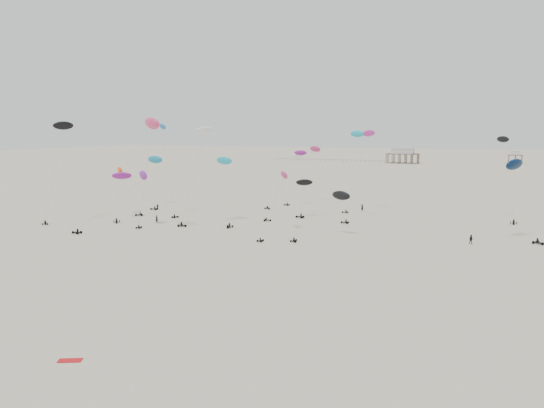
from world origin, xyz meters
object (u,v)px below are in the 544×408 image
at_px(spectator_0, 157,223).
at_px(rig_0, 225,175).
at_px(pavilion_main, 403,157).
at_px(rig_4, 121,185).
at_px(pavilion_small, 515,158).
at_px(rig_9, 303,193).

bearing_deg(spectator_0, rig_0, -145.74).
height_order(pavilion_main, rig_4, rig_4).
distance_m(pavilion_small, rig_9, 271.89).
xyz_separation_m(pavilion_small, rig_9, (-62.44, -264.61, 2.65)).
bearing_deg(pavilion_small, spectator_0, -107.84).
height_order(pavilion_small, rig_4, rig_4).
height_order(pavilion_small, spectator_0, pavilion_small).
height_order(rig_0, rig_4, rig_0).
bearing_deg(rig_4, pavilion_small, -145.62).
bearing_deg(pavilion_main, spectator_0, -94.90).
bearing_deg(rig_4, rig_9, 169.14).
height_order(pavilion_main, spectator_0, pavilion_main).
bearing_deg(rig_0, spectator_0, 19.38).
bearing_deg(rig_0, rig_4, 4.87).
relative_size(rig_0, rig_9, 1.70).
relative_size(rig_0, spectator_0, 7.69).
relative_size(pavilion_small, rig_4, 0.72).
xyz_separation_m(rig_4, rig_9, (40.99, 18.86, -2.18)).
distance_m(pavilion_main, rig_0, 248.82).
relative_size(pavilion_main, rig_0, 1.26).
relative_size(rig_0, rig_4, 1.34).
xyz_separation_m(rig_4, spectator_0, (11.54, -2.03, -8.32)).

